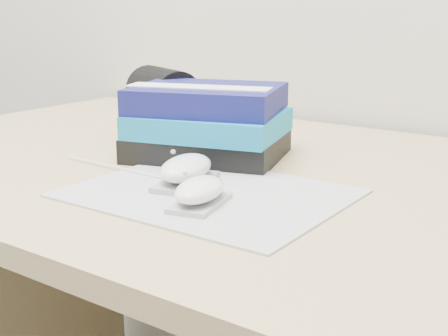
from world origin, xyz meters
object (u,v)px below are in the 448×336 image
Objects in this scene: mouse_rear at (186,170)px; book_stack at (208,122)px; desk at (319,311)px; pouch at (163,104)px; mouse_front at (200,192)px.

mouse_rear is 0.44× the size of book_stack.
book_stack is at bearing -168.24° from desk.
book_stack is at bearing 116.62° from mouse_rear.
mouse_front is at bearing -43.28° from pouch.
pouch reaches higher than mouse_front.
mouse_rear is 0.34m from pouch.
desk is 0.36m from mouse_front.
mouse_rear is at bearing -63.38° from book_stack.
pouch reaches higher than book_stack.
pouch reaches higher than mouse_rear.
pouch is (-0.24, 0.23, 0.04)m from mouse_rear.
mouse_front is 0.37× the size of book_stack.
mouse_rear is 0.76× the size of pouch.
mouse_rear reaches higher than desk.
pouch is at bearing 173.57° from desk.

